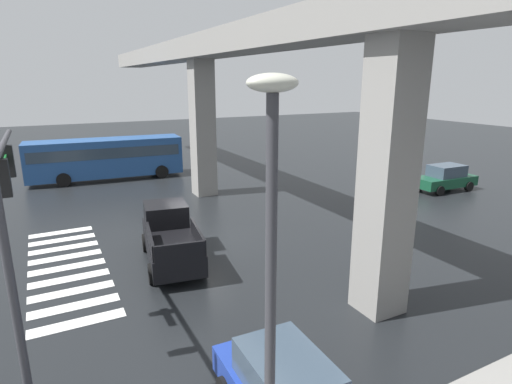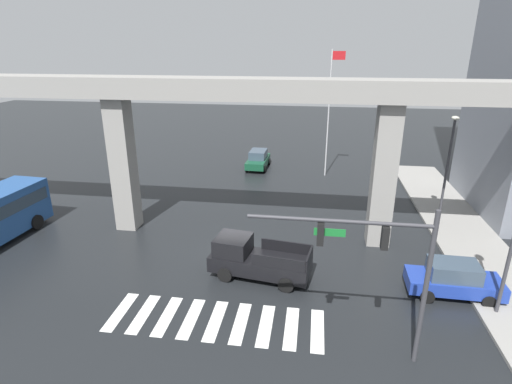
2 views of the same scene
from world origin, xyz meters
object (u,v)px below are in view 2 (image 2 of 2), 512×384
(pickup_truck, at_px, (255,259))
(sedan_blue, at_px, (454,279))
(flagpole, at_px, (330,106))
(street_lamp_mid_block, at_px, (449,159))
(sedan_dark_green, at_px, (258,159))
(traffic_signal_mast, at_px, (379,255))

(pickup_truck, height_order, sedan_blue, pickup_truck)
(flagpole, bearing_deg, street_lamp_mid_block, -53.97)
(pickup_truck, height_order, flagpole, flagpole)
(sedan_blue, xyz_separation_m, sedan_dark_green, (-12.17, 19.72, 0.00))
(sedan_blue, distance_m, traffic_signal_mast, 7.39)
(traffic_signal_mast, height_order, flagpole, flagpole)
(street_lamp_mid_block, relative_size, flagpole, 0.66)
(pickup_truck, relative_size, street_lamp_mid_block, 0.74)
(sedan_dark_green, distance_m, flagpole, 8.59)
(sedan_blue, bearing_deg, flagpole, 107.31)
(sedan_blue, height_order, flagpole, flagpole)
(pickup_truck, distance_m, sedan_blue, 9.61)
(pickup_truck, bearing_deg, traffic_signal_mast, -44.19)
(pickup_truck, xyz_separation_m, flagpole, (3.92, 17.95, 5.30))
(street_lamp_mid_block, bearing_deg, pickup_truck, -144.24)
(sedan_blue, bearing_deg, sedan_dark_green, 121.69)
(sedan_dark_green, bearing_deg, pickup_truck, -82.47)
(sedan_blue, distance_m, sedan_dark_green, 23.17)
(pickup_truck, xyz_separation_m, street_lamp_mid_block, (11.14, 8.02, 3.57))
(traffic_signal_mast, xyz_separation_m, street_lamp_mid_block, (5.95, 13.07, 0.17))
(street_lamp_mid_block, xyz_separation_m, flagpole, (-7.22, 9.93, 1.73))
(sedan_dark_green, relative_size, flagpole, 0.40)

